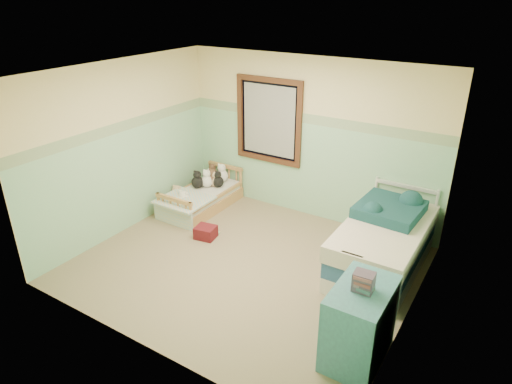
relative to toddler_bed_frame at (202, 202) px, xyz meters
The scene contains 32 objects.
floor 1.87m from the toddler_bed_frame, 34.15° to the right, with size 4.20×3.60×0.02m, color #736750.
ceiling 3.06m from the toddler_bed_frame, 34.15° to the right, with size 4.20×3.60×0.02m, color silver.
wall_back 2.07m from the toddler_bed_frame, 25.85° to the left, with size 4.20×0.04×2.50m, color beige.
wall_front 3.44m from the toddler_bed_frame, 61.49° to the right, with size 4.20×0.04×2.50m, color beige.
wall_left 1.66m from the toddler_bed_frame, 117.73° to the right, with size 0.04×3.60×2.50m, color beige.
wall_right 3.97m from the toddler_bed_frame, 16.06° to the right, with size 0.04×3.60×2.50m, color beige.
wainscot_mint 1.84m from the toddler_bed_frame, 25.40° to the left, with size 4.20×0.01×1.50m, color #8FCC9D.
border_strip 2.27m from the toddler_bed_frame, 25.40° to the left, with size 4.20×0.01×0.15m, color #487D47.
window_frame 1.75m from the toddler_bed_frame, 39.94° to the left, with size 1.16×0.06×1.36m, color #402716.
window_blinds 1.76m from the toddler_bed_frame, 40.33° to the left, with size 0.92×0.01×1.12m, color #B5B4AD.
toddler_bed_frame is the anchor object (origin of this frame).
toddler_mattress 0.15m from the toddler_bed_frame, ahead, with size 0.65×1.35×0.12m, color silver.
patchwork_quilt 0.49m from the toddler_bed_frame, 90.00° to the right, with size 0.77×0.71×0.03m, color #93C3DB.
plush_bed_brown 0.61m from the toddler_bed_frame, 106.70° to the left, with size 0.19×0.19×0.19m, color brown.
plush_bed_white 0.60m from the toddler_bed_frame, 84.29° to the left, with size 0.22×0.22×0.22m, color white.
plush_bed_tan 0.42m from the toddler_bed_frame, 109.65° to the left, with size 0.17×0.17×0.17m, color #D6AE83.
plush_bed_dark 0.44m from the toddler_bed_frame, 65.10° to the left, with size 0.19×0.19×0.19m, color black.
plush_floor_cream 0.35m from the toddler_bed_frame, 107.28° to the right, with size 0.27×0.27×0.27m, color white.
plush_floor_tan 0.43m from the toddler_bed_frame, 158.18° to the right, with size 0.25×0.25×0.25m, color #D6AE83.
twin_bed_frame 3.10m from the toddler_bed_frame, ahead, with size 0.91×1.82×0.22m, color white.
twin_boxspring 3.11m from the toddler_bed_frame, ahead, with size 0.91×1.82×0.22m, color navy.
twin_mattress 3.14m from the toddler_bed_frame, ahead, with size 0.94×1.85×0.22m, color beige.
teal_blanket 3.12m from the toddler_bed_frame, ahead, with size 0.77×0.82×0.14m, color #17373D.
dresser 3.85m from the toddler_bed_frame, 28.28° to the right, with size 0.51×0.82×0.82m, color #3E6D81.
book_stack 3.94m from the toddler_bed_frame, 28.60° to the right, with size 0.19×0.15×0.19m, color brown.
red_pillow 1.01m from the toddler_bed_frame, 49.03° to the right, with size 0.29×0.25×0.18m, color maroon.
floor_book 0.93m from the toddler_bed_frame, 45.76° to the right, with size 0.27×0.21×0.03m, color #ECCD4E.
extra_plush_0 0.50m from the toddler_bed_frame, 105.29° to the left, with size 0.16×0.16×0.16m, color white.
extra_plush_1 0.37m from the toddler_bed_frame, 99.65° to the left, with size 0.21×0.21×0.21m, color white.
extra_plush_2 0.42m from the toddler_bed_frame, 84.94° to the left, with size 0.21×0.21×0.21m, color brown.
extra_plush_3 0.35m from the toddler_bed_frame, 153.08° to the left, with size 0.21×0.21×0.21m, color black.
extra_plush_4 0.42m from the toddler_bed_frame, 75.03° to the left, with size 0.19×0.19×0.19m, color #D6AE83.
Camera 1 is at (2.82, -4.23, 3.38)m, focal length 31.68 mm.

